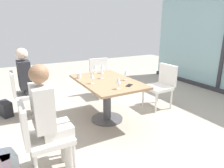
{
  "coord_description": "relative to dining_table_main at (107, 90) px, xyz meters",
  "views": [
    {
      "loc": [
        2.87,
        -1.5,
        1.63
      ],
      "look_at": [
        0.0,
        0.1,
        0.65
      ],
      "focal_mm": 31.74,
      "sensor_mm": 36.0,
      "label": 1
    }
  ],
  "objects": [
    {
      "name": "wine_glass_5",
      "position": [
        0.14,
        0.29,
        0.31
      ],
      "size": [
        0.07,
        0.07,
        0.18
      ],
      "color": "silver",
      "rests_on": "dining_table_main"
    },
    {
      "name": "dining_table_main",
      "position": [
        0.0,
        0.0,
        0.0
      ],
      "size": [
        1.39,
        0.88,
        0.73
      ],
      "color": "#997551",
      "rests_on": "ground_plane"
    },
    {
      "name": "wine_glass_4",
      "position": [
        -0.58,
        0.05,
        0.31
      ],
      "size": [
        0.07,
        0.07,
        0.18
      ],
      "color": "silver",
      "rests_on": "dining_table_main"
    },
    {
      "name": "ground_plane",
      "position": [
        0.0,
        0.0,
        -0.55
      ],
      "size": [
        12.0,
        12.0,
        0.0
      ],
      "primitive_type": "plane",
      "color": "#A89E8E"
    },
    {
      "name": "chair_front_right",
      "position": [
        0.83,
        -1.25,
        -0.06
      ],
      "size": [
        0.46,
        0.5,
        0.87
      ],
      "color": "silver",
      "rests_on": "ground_plane"
    },
    {
      "name": "handbag_1",
      "position": [
        -1.05,
        -1.58,
        -0.41
      ],
      "size": [
        0.34,
        0.25,
        0.28
      ],
      "primitive_type": "cube",
      "rotation": [
        0.0,
        0.0,
        0.35
      ],
      "color": "#232328",
      "rests_on": "ground_plane"
    },
    {
      "name": "chair_front_left",
      "position": [
        -0.83,
        -1.25,
        -0.06
      ],
      "size": [
        0.46,
        0.5,
        0.87
      ],
      "color": "silver",
      "rests_on": "ground_plane"
    },
    {
      "name": "handbag_2",
      "position": [
        0.65,
        -1.61,
        -0.41
      ],
      "size": [
        0.33,
        0.23,
        0.28
      ],
      "primitive_type": "cube",
      "rotation": [
        0.0,
        0.0,
        0.26
      ],
      "color": "silver",
      "rests_on": "ground_plane"
    },
    {
      "name": "wine_glass_1",
      "position": [
        0.5,
        -0.07,
        0.31
      ],
      "size": [
        0.07,
        0.07,
        0.18
      ],
      "color": "silver",
      "rests_on": "dining_table_main"
    },
    {
      "name": "person_front_left",
      "position": [
        -0.83,
        -1.14,
        0.15
      ],
      "size": [
        0.34,
        0.39,
        1.26
      ],
      "color": "#28282D",
      "rests_on": "ground_plane"
    },
    {
      "name": "person_front_right",
      "position": [
        0.83,
        -1.14,
        0.15
      ],
      "size": [
        0.34,
        0.39,
        1.26
      ],
      "color": "silver",
      "rests_on": "ground_plane"
    },
    {
      "name": "wine_glass_3",
      "position": [
        0.05,
        -0.29,
        0.31
      ],
      "size": [
        0.07,
        0.07,
        0.18
      ],
      "color": "silver",
      "rests_on": "dining_table_main"
    },
    {
      "name": "wine_glass_0",
      "position": [
        -0.49,
        0.16,
        0.31
      ],
      "size": [
        0.07,
        0.07,
        0.18
      ],
      "color": "silver",
      "rests_on": "dining_table_main"
    },
    {
      "name": "chair_near_window",
      "position": [
        0.0,
        1.25,
        -0.06
      ],
      "size": [
        0.46,
        0.51,
        0.87
      ],
      "color": "silver",
      "rests_on": "ground_plane"
    },
    {
      "name": "cell_phone_on_table",
      "position": [
        0.44,
        0.16,
        0.18
      ],
      "size": [
        0.14,
        0.16,
        0.01
      ],
      "primitive_type": "cube",
      "rotation": [
        0.0,
        0.0,
        0.6
      ],
      "color": "black",
      "rests_on": "dining_table_main"
    },
    {
      "name": "coffee_cup",
      "position": [
        -0.38,
        -0.36,
        0.22
      ],
      "size": [
        0.08,
        0.08,
        0.09
      ],
      "primitive_type": "cylinder",
      "color": "white",
      "rests_on": "dining_table_main"
    },
    {
      "name": "chair_far_left",
      "position": [
        -1.23,
        0.49,
        -0.06
      ],
      "size": [
        0.5,
        0.46,
        0.87
      ],
      "color": "silver",
      "rests_on": "ground_plane"
    },
    {
      "name": "wine_glass_2",
      "position": [
        -0.15,
        -0.02,
        0.31
      ],
      "size": [
        0.07,
        0.07,
        0.18
      ],
      "color": "silver",
      "rests_on": "dining_table_main"
    }
  ]
}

